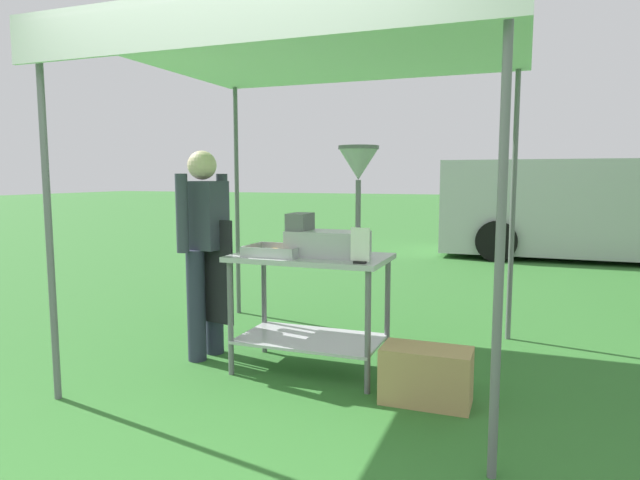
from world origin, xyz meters
TOP-DOWN VIEW (x-y plane):
  - ground_plane at (0.00, 6.00)m, footprint 70.00×70.00m
  - stall_canopy at (0.05, 1.26)m, footprint 2.86×2.58m
  - donut_cart at (0.05, 1.16)m, footprint 1.11×0.64m
  - donut_tray at (-0.18, 1.06)m, footprint 0.40×0.34m
  - donut_fryer at (0.25, 1.14)m, footprint 0.64×0.28m
  - menu_sign at (0.50, 0.92)m, footprint 0.13×0.05m
  - vendor at (-0.83, 1.17)m, footprint 0.46×0.54m
  - supply_crate at (0.95, 0.88)m, footprint 0.56×0.29m
  - van_silver at (2.63, 8.07)m, footprint 5.04×2.12m

SIDE VIEW (x-z plane):
  - ground_plane at x=0.00m, z-range 0.00..0.00m
  - supply_crate at x=0.95m, z-range 0.00..0.35m
  - donut_cart at x=0.05m, z-range 0.19..1.04m
  - donut_tray at x=-0.18m, z-range 0.84..0.91m
  - van_silver at x=2.63m, z-range 0.03..1.72m
  - vendor at x=-0.83m, z-range 0.10..1.71m
  - menu_sign at x=0.50m, z-range 0.84..1.07m
  - donut_fryer at x=0.25m, z-range 0.76..1.53m
  - stall_canopy at x=0.05m, z-range 1.09..3.44m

